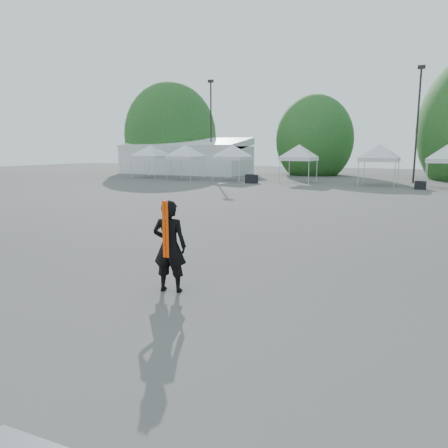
% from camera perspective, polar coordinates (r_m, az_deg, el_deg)
% --- Properties ---
extents(ground, '(120.00, 120.00, 0.00)m').
position_cam_1_polar(ground, '(11.11, -3.43, -5.93)').
color(ground, '#474442').
rests_on(ground, ground).
extents(marquee, '(15.00, 6.25, 4.23)m').
position_cam_1_polar(marquee, '(52.04, -5.08, 8.71)').
color(marquee, silver).
rests_on(marquee, ground).
extents(light_pole_west, '(0.60, 0.25, 10.30)m').
position_cam_1_polar(light_pole_west, '(49.23, -1.72, 13.10)').
color(light_pole_west, black).
rests_on(light_pole_west, ground).
extents(light_pole_east, '(0.60, 0.25, 9.80)m').
position_cam_1_polar(light_pole_east, '(41.38, 23.98, 12.53)').
color(light_pole_east, black).
rests_on(light_pole_east, ground).
extents(tree_far_w, '(4.80, 4.80, 7.30)m').
position_cam_1_polar(tree_far_w, '(56.73, -7.00, 11.36)').
color(tree_far_w, '#382314').
rests_on(tree_far_w, ground).
extents(tree_mid_w, '(4.16, 4.16, 6.33)m').
position_cam_1_polar(tree_mid_w, '(51.03, 11.73, 10.72)').
color(tree_mid_w, '#382314').
rests_on(tree_mid_w, ground).
extents(tent_a, '(4.40, 4.40, 3.88)m').
position_cam_1_polar(tent_a, '(46.37, -9.52, 9.82)').
color(tent_a, silver).
rests_on(tent_a, ground).
extents(tent_b, '(4.04, 4.04, 3.88)m').
position_cam_1_polar(tent_b, '(42.88, -5.07, 9.91)').
color(tent_b, silver).
rests_on(tent_b, ground).
extents(tent_c, '(4.06, 4.06, 3.88)m').
position_cam_1_polar(tent_c, '(41.14, 1.10, 9.95)').
color(tent_c, silver).
rests_on(tent_c, ground).
extents(tent_d, '(3.91, 3.91, 3.88)m').
position_cam_1_polar(tent_d, '(39.09, 9.79, 9.81)').
color(tent_d, silver).
rests_on(tent_d, ground).
extents(tent_e, '(4.18, 4.18, 3.88)m').
position_cam_1_polar(tent_e, '(37.95, 19.72, 9.39)').
color(tent_e, silver).
rests_on(tent_e, ground).
extents(man, '(0.81, 0.64, 1.97)m').
position_cam_1_polar(man, '(9.28, -7.12, -2.87)').
color(man, black).
rests_on(man, ground).
extents(crate_west, '(1.06, 0.86, 0.76)m').
position_cam_1_polar(crate_west, '(38.19, 3.63, 5.91)').
color(crate_west, black).
rests_on(crate_west, ground).
extents(crate_mid, '(0.84, 0.68, 0.62)m').
position_cam_1_polar(crate_mid, '(35.44, 24.25, 4.64)').
color(crate_mid, black).
rests_on(crate_mid, ground).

